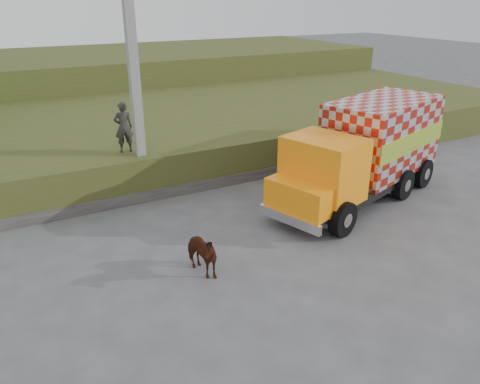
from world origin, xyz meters
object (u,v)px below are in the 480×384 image
utility_pole (134,77)px  cargo_truck (366,150)px  cow (200,254)px  pedestrian (124,127)px

utility_pole → cargo_truck: (6.63, -3.68, -2.40)m
cargo_truck → cow: cargo_truck is taller
utility_pole → cow: size_ratio=5.90×
utility_pole → pedestrian: size_ratio=4.63×
pedestrian → cow: bearing=94.8°
utility_pole → cargo_truck: size_ratio=1.05×
cow → pedestrian: size_ratio=0.78×
utility_pole → cow: bearing=-93.3°
cow → pedestrian: (-0.03, 6.08, 1.79)m
cow → pedestrian: bearing=78.0°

